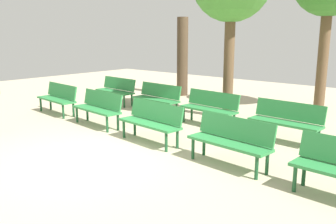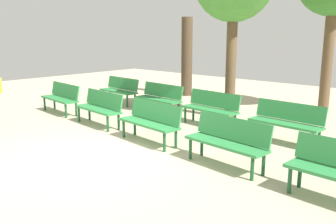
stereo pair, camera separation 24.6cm
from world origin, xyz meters
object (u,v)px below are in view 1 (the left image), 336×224
Objects in this scene: bench_r1_c1 at (157,97)px; bench_r1_c3 at (286,119)px; bench_r0_c3 at (231,139)px; bench_r0_c1 at (99,106)px; bench_r1_c0 at (116,89)px; bench_r1_c2 at (210,106)px; tree_2 at (182,57)px; bench_r0_c2 at (152,120)px; bench_r0_c0 at (58,97)px.

bench_r1_c3 is at bearing -0.08° from bench_r1_c1.
bench_r1_c1 is at bearing 154.33° from bench_r0_c3.
bench_r0_c3 is 4.60m from bench_r1_c1.
bench_r0_c1 is 2.97m from bench_r1_c0.
bench_r1_c3 is at bearing -0.55° from bench_r1_c0.
bench_r1_c2 is 1.01× the size of bench_r1_c3.
bench_r1_c2 is at bearing -179.69° from bench_r1_c3.
bench_r1_c1 is at bearing -63.76° from tree_2.
bench_r0_c2 is 4.66m from bench_r1_c0.
tree_2 reaches higher than bench_r1_c1.
bench_r0_c3 is 1.01× the size of bench_r1_c0.
bench_r0_c1 is 5.36m from tree_2.
bench_r1_c3 is (2.18, 1.99, 0.00)m from bench_r0_c2.
bench_r0_c1 is 0.56× the size of tree_2.
bench_r0_c0 and bench_r0_c3 have the same top height.
tree_2 is at bearing 140.44° from bench_r0_c3.
bench_r0_c1 is 4.12m from bench_r0_c3.
bench_r1_c2 is (4.19, 1.78, 0.00)m from bench_r0_c0.
bench_r0_c0 is 0.56× the size of tree_2.
bench_r0_c0 is 1.01× the size of bench_r1_c1.
bench_r0_c3 is 2.95m from bench_r1_c2.
bench_r1_c0 is 1.00× the size of bench_r1_c2.
bench_r0_c1 and bench_r1_c0 have the same top height.
bench_r1_c0 is 1.00× the size of bench_r1_c3.
bench_r1_c0 is 6.16m from bench_r1_c3.
bench_r0_c1 is 1.01× the size of bench_r1_c1.
bench_r0_c2 is at bearing -134.63° from bench_r1_c3.
bench_r0_c2 is at bearing -177.94° from bench_r0_c3.
bench_r1_c2 is at bearing 136.95° from bench_r0_c3.
bench_r0_c3 is (2.06, -0.11, 0.00)m from bench_r0_c2.
bench_r1_c2 is (0.09, 2.09, 0.00)m from bench_r0_c2.
bench_r1_c3 is at bearing 91.83° from bench_r0_c3.
tree_2 reaches higher than bench_r0_c0.
bench_r0_c3 is 2.11m from bench_r1_c3.
bench_r0_c2 is 2.94m from bench_r1_c1.
tree_2 is at bearing 119.71° from bench_r1_c1.
tree_2 is (-5.57, 3.28, 0.96)m from bench_r1_c3.
bench_r1_c0 is 4.07m from bench_r1_c2.
tree_2 reaches higher than bench_r1_c0.
bench_r0_c1 is at bearing 1.55° from bench_r0_c0.
bench_r0_c3 is at bearing 1.07° from bench_r0_c1.
bench_r0_c0 and bench_r1_c0 have the same top height.
bench_r0_c1 and bench_r1_c1 have the same top height.
bench_r1_c3 is (2.09, -0.10, 0.00)m from bench_r1_c2.
bench_r0_c1 is at bearing -75.25° from tree_2.
bench_r0_c2 is at bearing -57.27° from tree_2.
bench_r0_c0 is at bearing -135.11° from bench_r1_c1.
bench_r0_c0 is 2.05m from bench_r0_c1.
tree_2 is (-3.48, 3.19, 0.96)m from bench_r1_c2.
bench_r0_c1 is 1.00× the size of bench_r0_c2.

